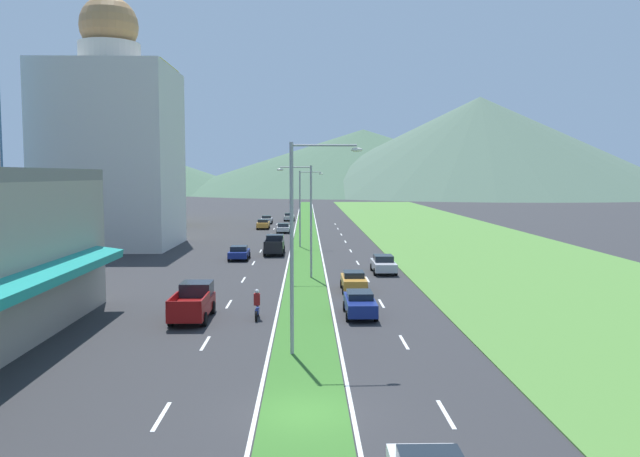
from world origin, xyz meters
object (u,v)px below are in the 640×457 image
Objects in this scene: car_2 at (383,264)px; car_6 at (354,281)px; car_9 at (239,253)px; car_3 at (283,228)px; street_lamp_mid at (307,214)px; street_lamp_far at (303,203)px; car_1 at (267,219)px; motorcycle_rider at (257,307)px; street_lamp_near at (299,234)px; pickup_truck_1 at (193,302)px; car_8 at (289,217)px; pickup_truck_0 at (274,245)px; car_5 at (263,224)px; car_0 at (360,303)px.

car_2 is 9.28m from car_6.
car_3 is at bearing -6.40° from car_9.
car_9 is (-10.35, 17.78, -0.02)m from car_6.
street_lamp_far is at bearing 91.33° from street_lamp_mid.
car_1 is 18.40m from car_3.
motorcycle_rider is (-2.50, -38.12, -4.48)m from street_lamp_far.
street_lamp_near is 45.85m from street_lamp_far.
street_lamp_mid is 2.27× the size of car_1.
street_lamp_near is 35.67m from car_9.
pickup_truck_1 is at bearing -99.47° from street_lamp_far.
street_lamp_far is at bearing -172.20° from car_6.
car_2 is at bearing -171.18° from car_8.
street_lamp_mid is (0.40, 22.88, -0.44)m from street_lamp_near.
pickup_truck_0 is (3.36, 4.61, 0.25)m from car_9.
street_lamp_far is 2.17× the size of car_9.
pickup_truck_0 is at bearing 0.95° from motorcycle_rider.
car_9 is 27.26m from motorcycle_rider.
street_lamp_mid is 49.81m from car_5.
pickup_truck_1 reaches higher than car_8.
motorcycle_rider is at bearing -83.45° from car_0.
car_6 is at bearing -162.66° from pickup_truck_0.
street_lamp_mid reaches higher than car_2.
car_3 is at bearing -168.78° from car_1.
car_0 reaches higher than car_8.
car_1 is 43.93m from pickup_truck_0.
car_9 is (-10.11, 26.26, -0.05)m from car_0.
car_3 is at bearing -173.25° from car_0.
street_lamp_far is at bearing -170.01° from car_1.
car_3 is (-6.70, 56.62, -0.05)m from car_0.
car_2 is 2.33× the size of motorcycle_rider.
car_0 is at bearing -175.44° from car_8.
car_0 is 1.12× the size of car_9.
car_2 is (3.50, 17.17, 0.01)m from car_0.
street_lamp_far reaches higher than pickup_truck_1.
street_lamp_far is 1.94× the size of car_0.
street_lamp_far is 4.53× the size of motorcycle_rider.
pickup_truck_0 is (-6.99, 22.39, 0.23)m from car_6.
pickup_truck_0 is 31.60m from motorcycle_rider.
pickup_truck_0 reaches higher than car_0.
car_9 is 0.77× the size of pickup_truck_1.
car_8 is 0.86× the size of pickup_truck_1.
car_0 is 8.49m from car_6.
street_lamp_near is at bearing -161.16° from motorcycle_rider.
car_5 reaches higher than car_6.
car_3 is (-3.52, 42.17, -4.66)m from street_lamp_mid.
pickup_truck_1 is at bearing 176.65° from car_3.
car_9 is (-3.41, -30.35, 0.00)m from car_3.
pickup_truck_1 is 3.84m from motorcycle_rider.
street_lamp_near is at bearing -23.04° from car_0.
street_lamp_near is 1.87× the size of pickup_truck_1.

